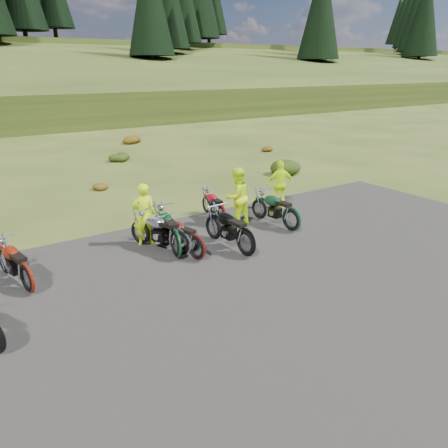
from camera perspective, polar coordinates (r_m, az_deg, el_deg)
ground at (r=11.65m, az=0.59°, el=-5.26°), size 300.00×300.00×0.00m
gravel_pad at (r=10.25m, az=6.99°, el=-9.17°), size 20.00×12.00×0.04m
conifer_27 at (r=72.31m, az=-7.13°, el=26.93°), size 5.72×5.72×15.00m
conifer_28 at (r=80.46m, az=-5.07°, el=26.76°), size 5.28×5.28×14.00m
conifer_31 at (r=80.91m, az=12.57°, el=25.95°), size 7.04×7.04×18.00m
conifer_32 at (r=89.42m, az=12.55°, el=25.77°), size 6.60×6.60×17.00m
conifer_33 at (r=97.93m, az=12.52°, el=25.63°), size 6.16×6.16×16.00m
conifer_34 at (r=106.44m, az=12.50°, el=25.50°), size 5.72×5.72×15.00m
conifer_35 at (r=114.95m, az=12.49°, el=25.40°), size 5.28×5.28×14.00m
conifer_36 at (r=123.75m, az=12.57°, el=26.46°), size 7.92×7.92×20.00m
conifer_37 at (r=112.10m, az=24.75°, el=23.67°), size 7.48×7.48×19.00m
conifer_38 at (r=120.45m, az=23.88°, el=23.73°), size 7.04×7.04×18.00m
conifer_39 at (r=128.83m, az=23.12°, el=23.78°), size 6.60×6.60×17.00m
conifer_40 at (r=137.23m, az=22.45°, el=23.83°), size 6.16×6.16×16.00m
conifer_41 at (r=145.56m, az=21.82°, el=23.55°), size 5.72×5.72×15.00m
shrub_4 at (r=19.34m, az=-16.05°, el=4.93°), size 0.77×0.77×0.45m
shrub_5 at (r=25.14m, az=-13.64°, el=8.64°), size 1.03×1.03×0.61m
shrub_6 at (r=31.03m, az=-12.12°, el=10.94°), size 1.30×1.30×0.77m
shrub_7 at (r=21.76m, az=8.19°, el=7.74°), size 1.56×1.56×0.92m
shrub_8 at (r=27.61m, az=5.35°, el=9.91°), size 0.77×0.77×0.45m
motorcycle_1 at (r=11.19m, az=-24.05°, el=-8.25°), size 1.09×2.17×1.08m
motorcycle_2 at (r=12.09m, az=-6.21°, el=-4.43°), size 1.13×2.38×1.19m
motorcycle_3 at (r=12.18m, az=-5.67°, el=-4.21°), size 1.55×2.33×1.16m
motorcycle_4 at (r=11.89m, az=-3.61°, el=-4.76°), size 1.11×2.13×1.06m
motorcycle_5 at (r=12.11m, az=2.84°, el=-4.28°), size 0.89×2.32×1.19m
motorcycle_6 at (r=14.53m, az=-0.33°, el=-0.06°), size 0.90×1.96×0.99m
motorcycle_7 at (r=14.06m, az=8.71°, el=-0.99°), size 0.94×2.25×1.15m
person_middle at (r=12.76m, az=-10.42°, el=1.11°), size 0.74×0.56×1.84m
person_right_a at (r=14.18m, az=1.67°, el=3.47°), size 1.00×0.82×1.91m
person_right_b at (r=16.13m, az=7.36°, el=5.07°), size 1.11×0.76×1.76m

